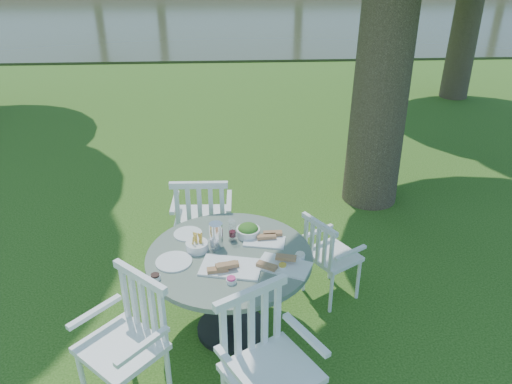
# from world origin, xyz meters

# --- Properties ---
(ground) EXTENTS (140.00, 140.00, 0.00)m
(ground) POSITION_xyz_m (0.00, 0.00, 0.00)
(ground) COLOR #1B410D
(ground) RESTS_ON ground
(table) EXTENTS (1.26, 1.26, 0.75)m
(table) POSITION_xyz_m (-0.25, -0.62, 0.59)
(table) COLOR black
(table) RESTS_ON ground
(chair_ne) EXTENTS (0.54, 0.55, 0.81)m
(chair_ne) POSITION_xyz_m (0.57, -0.25, 0.48)
(chair_ne) COLOR white
(chair_ne) RESTS_ON ground
(chair_nw) EXTENTS (0.52, 0.49, 1.00)m
(chair_nw) POSITION_xyz_m (-0.50, 0.23, 0.59)
(chair_nw) COLOR white
(chair_nw) RESTS_ON ground
(chair_sw) EXTENTS (0.67, 0.67, 0.97)m
(chair_sw) POSITION_xyz_m (-0.90, -1.22, 0.57)
(chair_sw) COLOR white
(chair_sw) RESTS_ON ground
(chair_se) EXTENTS (0.69, 0.67, 1.01)m
(chair_se) POSITION_xyz_m (-0.06, -1.49, 0.60)
(chair_se) COLOR white
(chair_se) RESTS_ON ground
(tableware) EXTENTS (1.17, 0.80, 0.21)m
(tableware) POSITION_xyz_m (-0.26, -0.57, 0.79)
(tableware) COLOR white
(tableware) RESTS_ON table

